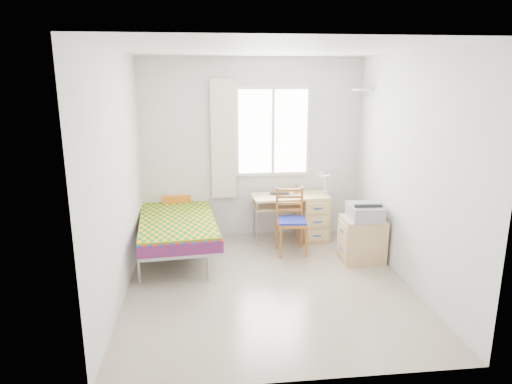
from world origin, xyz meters
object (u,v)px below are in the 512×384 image
chair (291,217)px  bed (177,220)px  cabinet (362,239)px  desk (308,215)px  printer (365,211)px

chair → bed: bearing=176.7°
bed → cabinet: (2.38, -0.61, -0.15)m
desk → cabinet: bearing=-62.8°
bed → desk: 1.89m
chair → printer: (0.86, -0.42, 0.17)m
bed → desk: (1.87, 0.24, -0.07)m
bed → desk: bed is taller
desk → chair: chair is taller
chair → cabinet: 0.96m
bed → printer: bearing=-20.2°
chair → printer: chair is taller
desk → bed: bearing=-176.3°
bed → desk: size_ratio=1.96×
bed → desk: bearing=2.1°
desk → cabinet: size_ratio=1.94×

